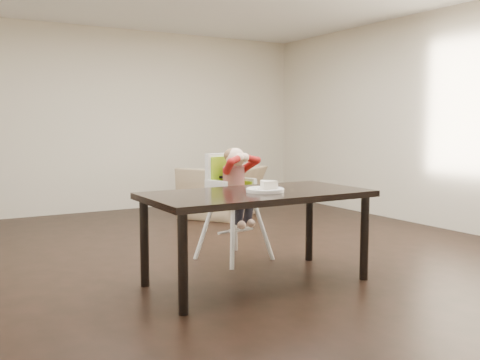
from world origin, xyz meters
name	(u,v)px	position (x,y,z in m)	size (l,w,h in m)	color
ground	(235,259)	(0.00, 0.00, 0.00)	(7.00, 7.00, 0.00)	black
room_walls	(235,63)	(0.00, 0.00, 1.86)	(6.02, 7.02, 2.71)	beige
dining_table	(257,201)	(-0.23, -0.75, 0.67)	(1.80, 0.90, 0.75)	black
high_chair	(232,181)	(-0.01, 0.03, 0.75)	(0.53, 0.53, 1.07)	white
plate	(266,188)	(-0.17, -0.80, 0.78)	(0.39, 0.39, 0.09)	white
armchair	(223,183)	(1.08, 2.22, 0.47)	(1.08, 0.70, 0.94)	tan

